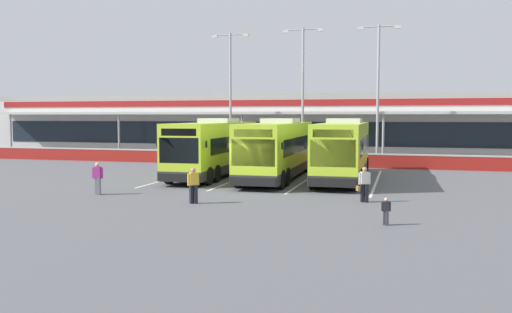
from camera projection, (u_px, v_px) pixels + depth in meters
The scene contains 17 objects.
ground_plane at pixel (248, 191), 27.69m from camera, with size 200.00×200.00×0.00m, color #56565B.
terminal_building at pixel (323, 125), 53.32m from camera, with size 70.00×13.00×6.00m.
red_barrier_wall at pixel (300, 159), 41.59m from camera, with size 60.00×0.40×1.10m.
coach_bus_leftmost at pixel (214, 149), 34.75m from camera, with size 3.06×12.20×3.78m.
coach_bus_left_centre at pixel (277, 150), 33.06m from camera, with size 3.06×12.20×3.78m.
coach_bus_centre at pixel (343, 151), 32.65m from camera, with size 3.06×12.20×3.78m.
bay_stripe_far_west at pixel (182, 175), 35.13m from camera, with size 0.14×13.00×0.01m, color silver.
bay_stripe_west at pixel (243, 177), 34.02m from camera, with size 0.14×13.00×0.01m, color silver.
bay_stripe_mid_west at pixel (307, 179), 32.90m from camera, with size 0.14×13.00×0.01m, color silver.
bay_stripe_centre at pixel (376, 182), 31.79m from camera, with size 0.14×13.00×0.01m, color silver.
pedestrian_with_handbag at pixel (364, 184), 24.16m from camera, with size 0.65×0.41×1.62m.
pedestrian_in_dark_coat at pixel (98, 177), 26.48m from camera, with size 0.54×0.29×1.62m.
pedestrian_child at pixel (386, 210), 19.08m from camera, with size 0.33×0.18×1.00m.
pedestrian_near_bin at pixel (193, 184), 23.78m from camera, with size 0.45×0.44×1.62m.
lamp_post_west at pixel (230, 89), 45.55m from camera, with size 3.24×0.28×11.00m.
lamp_post_centre at pixel (303, 87), 42.80m from camera, with size 3.24×0.28×11.00m.
lamp_post_east at pixel (378, 86), 41.36m from camera, with size 3.24×0.28×11.00m.
Camera 1 is at (7.72, -26.37, 3.94)m, focal length 37.17 mm.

